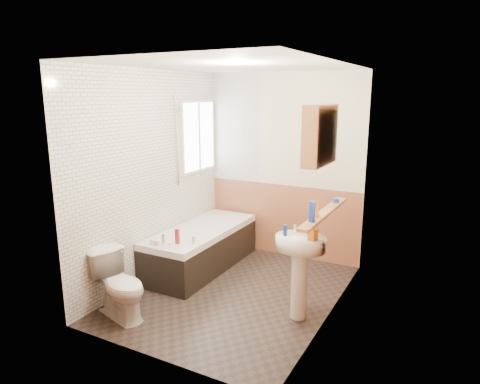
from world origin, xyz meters
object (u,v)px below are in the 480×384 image
(bathtub, at_px, (201,247))
(sink, at_px, (300,260))
(pine_shelf, at_px, (325,213))
(medicine_cabinet, at_px, (320,135))
(toilet, at_px, (120,286))

(bathtub, distance_m, sink, 1.72)
(bathtub, relative_size, pine_shelf, 1.38)
(bathtub, bearing_deg, pine_shelf, -16.71)
(medicine_cabinet, bearing_deg, bathtub, 158.22)
(toilet, height_order, pine_shelf, pine_shelf)
(toilet, xyz_separation_m, pine_shelf, (1.80, 0.92, 0.77))
(bathtub, height_order, medicine_cabinet, medicine_cabinet)
(pine_shelf, xyz_separation_m, medicine_cabinet, (-0.03, -0.16, 0.76))
(toilet, relative_size, pine_shelf, 0.54)
(toilet, height_order, medicine_cabinet, medicine_cabinet)
(toilet, bearing_deg, pine_shelf, -46.99)
(toilet, bearing_deg, bathtub, 14.76)
(bathtub, height_order, sink, sink)
(sink, bearing_deg, medicine_cabinet, -34.43)
(bathtub, height_order, toilet, bathtub)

